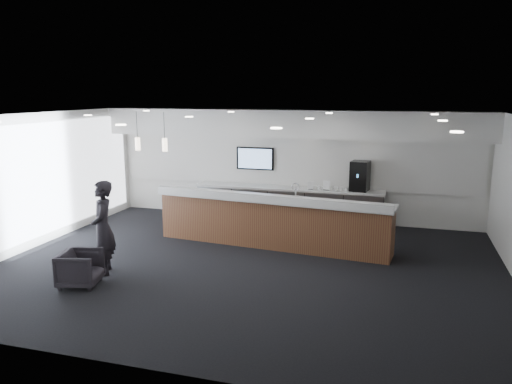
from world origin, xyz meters
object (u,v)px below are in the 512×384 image
(service_counter, at_px, (272,221))
(coffee_machine, at_px, (360,176))
(lounge_guest, at_px, (103,228))
(armchair, at_px, (80,268))

(service_counter, height_order, coffee_machine, coffee_machine)
(coffee_machine, height_order, lounge_guest, lounge_guest)
(lounge_guest, bearing_deg, coffee_machine, 108.99)
(coffee_machine, bearing_deg, service_counter, -119.38)
(service_counter, bearing_deg, lounge_guest, -129.57)
(service_counter, relative_size, armchair, 7.77)
(armchair, relative_size, lounge_guest, 0.39)
(service_counter, relative_size, coffee_machine, 7.15)
(service_counter, xyz_separation_m, coffee_machine, (1.74, 2.22, 0.76))
(lounge_guest, bearing_deg, service_counter, 105.84)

